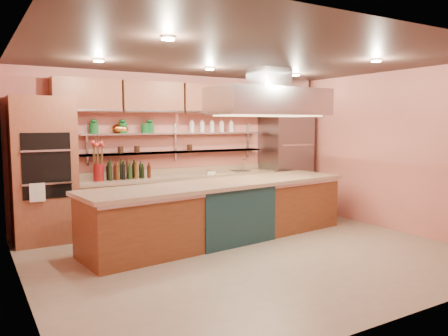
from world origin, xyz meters
TOP-DOWN VIEW (x-y plane):
  - floor at (0.00, 0.00)m, footprint 6.00×5.00m
  - ceiling at (0.00, 0.00)m, footprint 6.00×5.00m
  - wall_back at (0.00, 2.50)m, footprint 6.00×0.04m
  - wall_front at (0.00, -2.50)m, footprint 6.00×0.04m
  - wall_left at (-3.00, 0.00)m, footprint 0.04×5.00m
  - wall_right at (3.00, 0.00)m, footprint 0.04×5.00m
  - oven_stack at (-2.45, 2.18)m, footprint 0.95×0.64m
  - refrigerator at (2.35, 2.14)m, footprint 0.95×0.72m
  - back_counter at (-0.05, 2.20)m, footprint 3.84×0.64m
  - wall_shelf_lower at (-0.05, 2.37)m, footprint 3.60×0.26m
  - wall_shelf_upper at (-0.05, 2.37)m, footprint 3.60×0.26m
  - upper_cabinets at (0.00, 2.32)m, footprint 4.60×0.36m
  - range_hood at (0.95, 0.87)m, footprint 2.00×1.00m
  - ceiling_downlights at (0.00, 0.20)m, footprint 4.00×2.80m
  - island at (0.05, 0.87)m, footprint 4.62×1.47m
  - flower_vase at (-1.60, 2.15)m, footprint 0.22×0.22m
  - oil_bottle_cluster at (-1.08, 2.15)m, footprint 0.83×0.55m
  - kitchen_scale at (0.52, 2.15)m, footprint 0.20×0.17m
  - bar_faucet at (1.33, 2.25)m, footprint 0.03×0.03m
  - copper_kettle at (-1.19, 2.37)m, footprint 0.25×0.25m
  - green_canister at (-0.68, 2.37)m, footprint 0.19×0.19m

SIDE VIEW (x-z plane):
  - floor at x=0.00m, z-range -0.02..0.00m
  - back_counter at x=-0.05m, z-range 0.00..0.93m
  - island at x=0.05m, z-range 0.00..0.95m
  - kitchen_scale at x=0.52m, z-range 0.93..1.02m
  - bar_faucet at x=1.33m, z-range 0.93..1.16m
  - refrigerator at x=2.35m, z-range 0.00..2.10m
  - oil_bottle_cluster at x=-1.08m, z-range 0.93..1.19m
  - flower_vase at x=-1.60m, z-range 0.93..1.22m
  - oven_stack at x=-2.45m, z-range 0.00..2.30m
  - wall_shelf_lower at x=-0.05m, z-range 1.34..1.36m
  - wall_back at x=0.00m, z-range 0.00..2.80m
  - wall_front at x=0.00m, z-range 0.00..2.80m
  - wall_left at x=-3.00m, z-range 0.00..2.80m
  - wall_right at x=3.00m, z-range 0.00..2.80m
  - wall_shelf_upper at x=-0.05m, z-range 1.69..1.71m
  - copper_kettle at x=-1.19m, z-range 1.71..1.87m
  - green_canister at x=-0.68m, z-range 1.71..1.89m
  - range_hood at x=0.95m, z-range 2.02..2.48m
  - upper_cabinets at x=0.00m, z-range 2.08..2.62m
  - ceiling_downlights at x=0.00m, z-range 2.76..2.78m
  - ceiling at x=0.00m, z-range 2.79..2.81m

